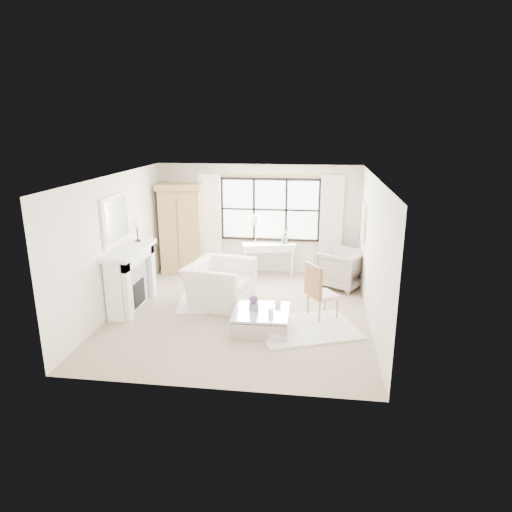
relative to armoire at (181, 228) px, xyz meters
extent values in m
plane|color=gray|center=(1.90, -2.45, -1.14)|extent=(5.50, 5.50, 0.00)
plane|color=white|center=(1.90, -2.45, 1.56)|extent=(5.50, 5.50, 0.00)
plane|color=silver|center=(1.90, 0.30, 0.21)|extent=(5.00, 0.00, 5.00)
plane|color=white|center=(1.90, -5.20, 0.21)|extent=(5.00, 0.00, 5.00)
plane|color=white|center=(-0.60, -2.45, 0.21)|extent=(0.00, 5.50, 5.50)
plane|color=beige|center=(4.40, -2.45, 0.21)|extent=(0.00, 5.50, 5.50)
cube|color=white|center=(2.20, 0.28, 0.46)|extent=(2.40, 0.02, 1.50)
cylinder|color=#AB873B|center=(2.20, 0.22, 1.33)|extent=(3.30, 0.04, 0.04)
cube|color=white|center=(0.70, 0.20, 0.10)|extent=(0.55, 0.10, 2.47)
cube|color=beige|center=(3.70, 0.20, 0.10)|extent=(0.55, 0.10, 2.47)
cube|color=white|center=(-0.39, -2.45, -0.55)|extent=(0.34, 1.50, 1.18)
cube|color=#B1B1B8|center=(-0.22, -2.45, -0.61)|extent=(0.03, 1.22, 0.97)
cube|color=black|center=(-0.21, -2.45, -0.82)|extent=(0.06, 0.52, 0.50)
cube|color=white|center=(-0.35, -2.45, 0.08)|extent=(0.58, 1.66, 0.08)
cube|color=white|center=(-0.57, -2.45, 0.70)|extent=(0.05, 1.15, 0.95)
cube|color=silver|center=(-0.54, -2.45, 0.70)|extent=(0.02, 1.00, 0.80)
cube|color=silver|center=(4.37, -0.75, 0.41)|extent=(0.04, 0.62, 0.82)
cube|color=beige|center=(4.35, -0.75, 0.41)|extent=(0.01, 0.52, 0.72)
cylinder|color=black|center=(-0.36, -1.90, 0.14)|extent=(0.12, 0.12, 0.03)
cylinder|color=black|center=(-0.36, -1.90, 0.30)|extent=(0.03, 0.03, 0.30)
cone|color=#FFF4D0|center=(-0.36, -1.90, 0.54)|extent=(0.22, 0.22, 0.18)
cube|color=tan|center=(0.00, 0.00, -0.09)|extent=(1.08, 0.74, 2.10)
cube|color=tan|center=(0.00, 0.00, 1.03)|extent=(1.21, 0.86, 0.14)
cube|color=white|center=(2.20, 0.06, -0.46)|extent=(1.30, 0.70, 0.14)
cube|color=white|center=(2.20, 0.06, -0.37)|extent=(1.37, 0.75, 0.06)
cylinder|color=#AD8C3C|center=(1.87, 0.06, -0.32)|extent=(0.14, 0.14, 0.03)
cylinder|color=#AD8C3C|center=(1.87, 0.06, -0.08)|extent=(0.02, 0.02, 0.46)
cone|color=beige|center=(1.87, 0.06, 0.24)|extent=(0.28, 0.28, 0.22)
imported|color=#54704A|center=(2.61, 0.07, -0.12)|extent=(0.32, 0.31, 0.45)
cylinder|color=white|center=(1.75, -0.99, -1.12)|extent=(0.26, 0.26, 0.03)
cylinder|color=white|center=(1.75, -0.99, -0.89)|extent=(0.06, 0.06, 0.44)
cylinder|color=silver|center=(1.75, -0.99, -0.65)|extent=(0.40, 0.40, 0.03)
cube|color=white|center=(1.28, -2.08, -1.13)|extent=(1.66, 1.28, 0.03)
cube|color=white|center=(3.23, -3.03, -1.12)|extent=(2.13, 1.88, 0.03)
imported|color=white|center=(1.40, -2.00, -0.70)|extent=(1.44, 1.57, 0.89)
imported|color=#A4968A|center=(3.96, -0.63, -0.70)|extent=(1.31, 1.30, 0.88)
cube|color=beige|center=(3.52, -2.45, -0.68)|extent=(0.65, 0.65, 0.07)
cube|color=#9F6D43|center=(3.32, -2.57, -0.36)|extent=(0.30, 0.43, 0.60)
cube|color=silver|center=(2.40, -3.18, -0.98)|extent=(1.02, 1.02, 0.32)
cube|color=silver|center=(2.40, -3.18, -0.78)|extent=(1.02, 1.02, 0.04)
cube|color=slate|center=(2.26, -3.15, -0.70)|extent=(0.20, 0.20, 0.13)
sphere|color=#512C6E|center=(2.26, -3.15, -0.56)|extent=(0.15, 0.15, 0.15)
cylinder|color=white|center=(2.60, -3.36, -0.70)|extent=(0.10, 0.10, 0.12)
imported|color=silver|center=(2.68, -2.93, -0.69)|extent=(0.15, 0.15, 0.14)
camera|label=1|loc=(3.32, -10.78, 2.51)|focal=32.00mm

